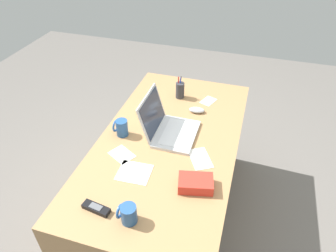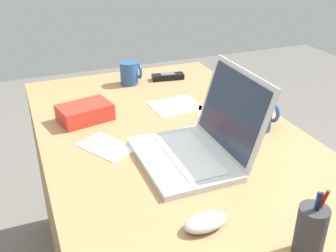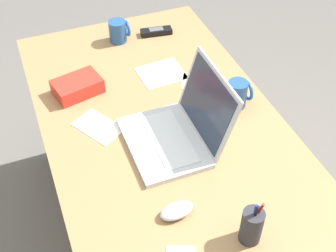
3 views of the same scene
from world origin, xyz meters
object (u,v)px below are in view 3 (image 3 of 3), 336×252
cordless_phone (156,32)px  snack_bag (77,86)px  laptop (178,129)px  computer_mouse (177,211)px  coffee_mug_white (238,94)px  pen_holder (252,226)px  coffee_mug_tall (119,31)px

cordless_phone → snack_bag: bearing=-56.8°
snack_bag → laptop: bearing=34.5°
computer_mouse → cordless_phone: bearing=157.2°
coffee_mug_white → snack_bag: coffee_mug_white is taller
coffee_mug_white → pen_holder: pen_holder is taller
laptop → snack_bag: laptop is taller
coffee_mug_tall → cordless_phone: 0.17m
cordless_phone → snack_bag: size_ratio=0.82×
coffee_mug_white → cordless_phone: size_ratio=0.74×
laptop → coffee_mug_tall: laptop is taller
laptop → snack_bag: (-0.37, -0.25, -0.02)m
computer_mouse → cordless_phone: 0.96m
laptop → pen_holder: (0.42, 0.04, 0.01)m
laptop → coffee_mug_tall: bearing=-179.2°
coffee_mug_tall → cordless_phone: (0.01, 0.17, -0.04)m
laptop → cordless_phone: 0.66m
pen_holder → laptop: bearing=-174.5°
pen_holder → coffee_mug_white: bearing=156.0°
cordless_phone → pen_holder: (1.06, -0.12, 0.05)m
computer_mouse → coffee_mug_white: size_ratio=0.99×
pen_holder → computer_mouse: bearing=-133.0°
coffee_mug_white → cordless_phone: 0.56m
coffee_mug_white → snack_bag: (-0.28, -0.52, -0.02)m
laptop → computer_mouse: (0.28, -0.12, -0.04)m
cordless_phone → snack_bag: 0.49m
cordless_phone → pen_holder: pen_holder is taller
snack_bag → pen_holder: bearing=20.5°
computer_mouse → pen_holder: size_ratio=0.64×
coffee_mug_tall → pen_holder: pen_holder is taller
coffee_mug_white → snack_bag: size_ratio=0.61×
coffee_mug_tall → pen_holder: bearing=2.6°
pen_holder → snack_bag: pen_holder is taller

